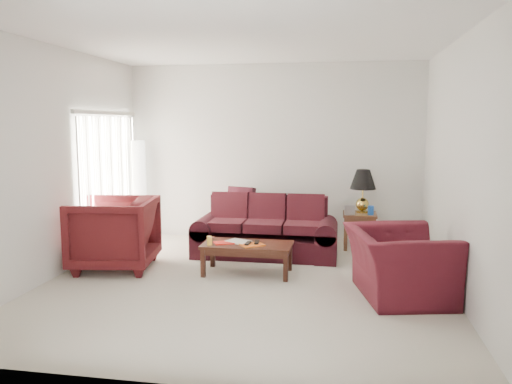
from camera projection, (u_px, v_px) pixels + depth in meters
floor at (244, 284)px, 6.27m from camera, size 5.00×5.00×0.00m
blinds at (109, 183)px, 7.81m from camera, size 0.10×2.00×2.16m
sofa at (266, 227)px, 7.54m from camera, size 2.16×0.95×0.88m
throw_pillow at (241, 201)px, 8.31m from camera, size 0.51×0.35×0.48m
end_table at (359, 231)px, 8.03m from camera, size 0.53×0.53×0.57m
table_lamp at (363, 191)px, 8.00m from camera, size 0.43×0.43×0.70m
clock at (350, 210)px, 7.84m from camera, size 0.16×0.10×0.15m
blue_canister at (371, 210)px, 7.83m from camera, size 0.10×0.10×0.15m
picture_frame at (349, 206)px, 8.20m from camera, size 0.13×0.16×0.05m
floor_lamp at (139, 189)px, 8.69m from camera, size 0.33×0.33×1.73m
armchair_left at (114, 233)px, 6.87m from camera, size 1.24×1.22×1.00m
armchair_right at (398, 264)px, 5.75m from camera, size 1.30×1.41×0.79m
coffee_table at (247, 259)px, 6.66m from camera, size 1.27×0.79×0.41m
magazine_red at (224, 243)px, 6.64m from camera, size 0.31×0.28×0.01m
magazine_white at (238, 241)px, 6.71m from camera, size 0.37×0.34×0.02m
magazine_orange at (252, 245)px, 6.52m from camera, size 0.36×0.34×0.02m
remote_a at (248, 243)px, 6.53m from camera, size 0.06×0.18×0.02m
remote_b at (257, 242)px, 6.59m from camera, size 0.07×0.19×0.02m
yellow_glass at (210, 241)px, 6.55m from camera, size 0.08×0.08×0.12m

